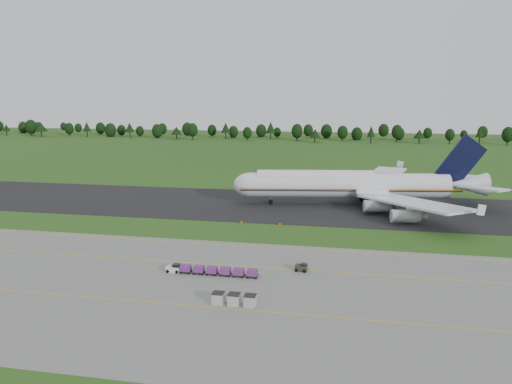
% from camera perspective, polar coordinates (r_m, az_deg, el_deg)
% --- Properties ---
extents(ground, '(600.00, 600.00, 0.00)m').
position_cam_1_polar(ground, '(111.70, -0.73, -4.65)').
color(ground, '#284F17').
rests_on(ground, ground).
extents(apron, '(300.00, 52.00, 0.06)m').
position_cam_1_polar(apron, '(80.47, -5.72, -11.12)').
color(apron, slate).
rests_on(apron, ground).
extents(taxiway, '(300.00, 40.00, 0.08)m').
position_cam_1_polar(taxiway, '(138.38, 1.62, -1.52)').
color(taxiway, black).
rests_on(taxiway, ground).
extents(apron_markings, '(300.00, 30.20, 0.01)m').
position_cam_1_polar(apron_markings, '(86.73, -4.38, -9.39)').
color(apron_markings, '#E1A70D').
rests_on(apron_markings, apron).
extents(tree_line, '(526.32, 22.80, 11.98)m').
position_cam_1_polar(tree_line, '(328.30, 6.44, 6.90)').
color(tree_line, black).
rests_on(tree_line, ground).
extents(aircraft, '(70.88, 67.99, 19.82)m').
position_cam_1_polar(aircraft, '(140.87, 11.07, 0.83)').
color(aircraft, white).
rests_on(aircraft, ground).
extents(baggage_train, '(16.13, 1.46, 1.41)m').
position_cam_1_polar(baggage_train, '(86.60, -5.25, -8.90)').
color(baggage_train, silver).
rests_on(baggage_train, apron).
extents(utility_cart, '(2.23, 1.56, 1.13)m').
position_cam_1_polar(utility_cart, '(88.27, 5.20, -8.65)').
color(utility_cart, '#2D3021').
rests_on(utility_cart, apron).
extents(uld_row, '(6.54, 1.74, 1.72)m').
position_cam_1_polar(uld_row, '(74.70, -2.52, -12.16)').
color(uld_row, '#A9A9A9').
rests_on(uld_row, apron).
extents(edge_markers, '(9.76, 0.30, 0.60)m').
position_cam_1_polar(edge_markers, '(118.06, 0.52, -3.64)').
color(edge_markers, '#DB6406').
rests_on(edge_markers, ground).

